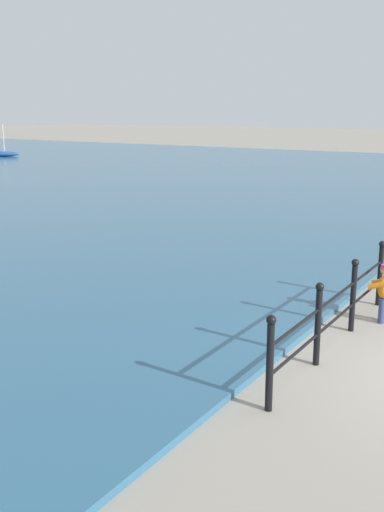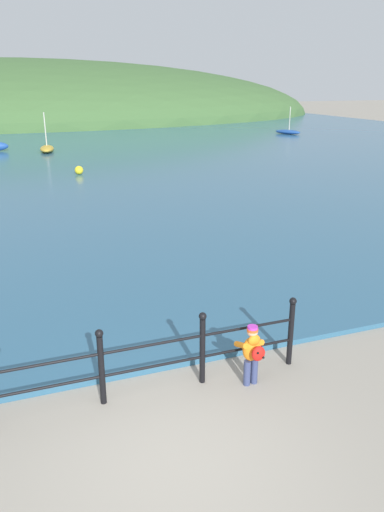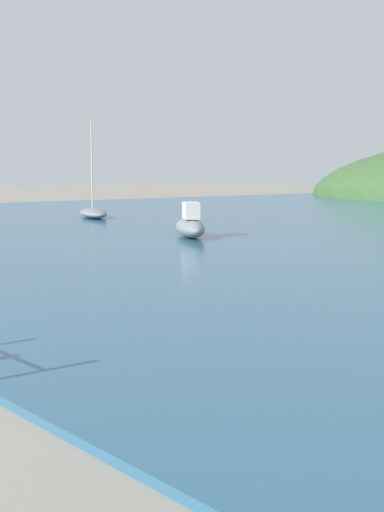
{
  "view_description": "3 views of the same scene",
  "coord_description": "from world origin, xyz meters",
  "px_view_note": "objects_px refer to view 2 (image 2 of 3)",
  "views": [
    {
      "loc": [
        -8.18,
        -1.21,
        3.52
      ],
      "look_at": [
        0.3,
        4.16,
        1.04
      ],
      "focal_mm": 42.0,
      "sensor_mm": 36.0,
      "label": 1
    },
    {
      "loc": [
        -1.56,
        -4.8,
        4.5
      ],
      "look_at": [
        1.79,
        4.23,
        1.11
      ],
      "focal_mm": 35.0,
      "sensor_mm": 36.0,
      "label": 2
    },
    {
      "loc": [
        10.04,
        -1.25,
        2.48
      ],
      "look_at": [
        2.16,
        5.55,
        1.24
      ],
      "focal_mm": 50.0,
      "sensor_mm": 36.0,
      "label": 3
    }
  ],
  "objects_px": {
    "child_in_coat": "(252,350)",
    "boat_far_right": "(288,132)",
    "boat_mid_harbor": "(47,149)",
    "mooring_buoy": "(79,170)"
  },
  "relations": [
    {
      "from": "child_in_coat",
      "to": "boat_mid_harbor",
      "type": "xyz_separation_m",
      "value": [
        -0.58,
        28.44,
        -0.3
      ]
    },
    {
      "from": "child_in_coat",
      "to": "boat_far_right",
      "type": "relative_size",
      "value": 0.4
    },
    {
      "from": "child_in_coat",
      "to": "boat_far_right",
      "type": "bearing_deg",
      "value": 58.53
    },
    {
      "from": "child_in_coat",
      "to": "boat_mid_harbor",
      "type": "relative_size",
      "value": 0.37
    },
    {
      "from": "boat_far_right",
      "to": "boat_mid_harbor",
      "type": "xyz_separation_m",
      "value": [
        -20.79,
        -4.57,
        0.01
      ]
    },
    {
      "from": "boat_far_right",
      "to": "mooring_buoy",
      "type": "distance_m",
      "value": 24.35
    },
    {
      "from": "boat_far_right",
      "to": "mooring_buoy",
      "type": "bearing_deg",
      "value": -145.45
    },
    {
      "from": "child_in_coat",
      "to": "mooring_buoy",
      "type": "height_order",
      "value": "child_in_coat"
    },
    {
      "from": "boat_mid_harbor",
      "to": "boat_far_right",
      "type": "bearing_deg",
      "value": 12.39
    },
    {
      "from": "child_in_coat",
      "to": "boat_mid_harbor",
      "type": "bearing_deg",
      "value": 91.18
    }
  ]
}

